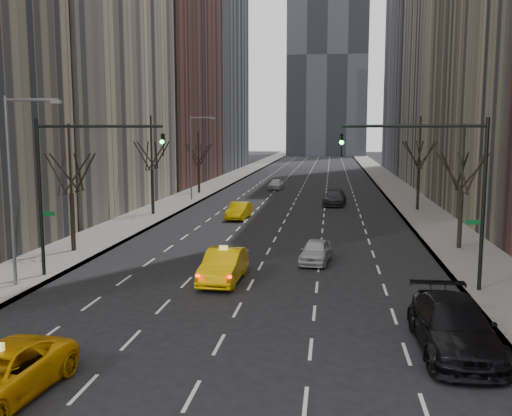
% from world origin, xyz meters
% --- Properties ---
extents(ground, '(400.00, 400.00, 0.00)m').
position_xyz_m(ground, '(0.00, 0.00, 0.00)').
color(ground, black).
rests_on(ground, ground).
extents(sidewalk_left, '(4.50, 320.00, 0.15)m').
position_xyz_m(sidewalk_left, '(-12.25, 70.00, 0.07)').
color(sidewalk_left, slate).
rests_on(sidewalk_left, ground).
extents(sidewalk_right, '(4.50, 320.00, 0.15)m').
position_xyz_m(sidewalk_right, '(12.25, 70.00, 0.07)').
color(sidewalk_right, slate).
rests_on(sidewalk_right, ground).
extents(bld_left_far, '(14.00, 28.00, 44.00)m').
position_xyz_m(bld_left_far, '(-21.50, 66.00, 22.00)').
color(bld_left_far, brown).
rests_on(bld_left_far, ground).
extents(bld_left_deep, '(14.00, 30.00, 60.00)m').
position_xyz_m(bld_left_deep, '(-21.50, 96.00, 30.00)').
color(bld_left_deep, slate).
rests_on(bld_left_deep, ground).
extents(bld_right_deep, '(14.00, 30.00, 58.00)m').
position_xyz_m(bld_right_deep, '(21.50, 95.00, 29.00)').
color(bld_right_deep, slate).
rests_on(bld_right_deep, ground).
extents(tree_lw_b, '(3.36, 3.50, 7.82)m').
position_xyz_m(tree_lw_b, '(-12.00, 18.00, 3.72)').
color(tree_lw_b, black).
rests_on(tree_lw_b, ground).
extents(tree_lw_c, '(3.36, 3.50, 8.74)m').
position_xyz_m(tree_lw_c, '(-12.00, 34.00, 4.04)').
color(tree_lw_c, black).
rests_on(tree_lw_c, ground).
extents(tree_lw_d, '(3.36, 3.50, 7.36)m').
position_xyz_m(tree_lw_d, '(-12.00, 52.00, 3.56)').
color(tree_lw_d, black).
rests_on(tree_lw_d, ground).
extents(tree_rw_b, '(3.36, 3.50, 7.82)m').
position_xyz_m(tree_rw_b, '(12.00, 22.00, 3.72)').
color(tree_rw_b, black).
rests_on(tree_rw_b, ground).
extents(tree_rw_c, '(3.36, 3.50, 8.74)m').
position_xyz_m(tree_rw_c, '(12.00, 40.00, 4.04)').
color(tree_rw_c, black).
rests_on(tree_rw_c, ground).
extents(traffic_mast_left, '(6.69, 0.39, 8.00)m').
position_xyz_m(traffic_mast_left, '(-9.11, 12.00, 5.49)').
color(traffic_mast_left, black).
rests_on(traffic_mast_left, ground).
extents(traffic_mast_right, '(6.69, 0.39, 8.00)m').
position_xyz_m(traffic_mast_right, '(9.11, 12.00, 5.49)').
color(traffic_mast_right, black).
rests_on(traffic_mast_right, ground).
extents(streetlight_near, '(2.83, 0.22, 9.00)m').
position_xyz_m(streetlight_near, '(-10.84, 10.00, 5.62)').
color(streetlight_near, slate).
rests_on(streetlight_near, ground).
extents(streetlight_far, '(2.83, 0.22, 9.00)m').
position_xyz_m(streetlight_far, '(-10.84, 45.00, 5.62)').
color(streetlight_far, slate).
rests_on(streetlight_far, ground).
extents(taxi_sedan, '(1.86, 4.98, 1.63)m').
position_xyz_m(taxi_sedan, '(-1.43, 12.43, 0.81)').
color(taxi_sedan, '#FFC105').
rests_on(taxi_sedan, ground).
extents(silver_sedan_ahead, '(2.06, 4.09, 1.33)m').
position_xyz_m(silver_sedan_ahead, '(3.04, 17.22, 0.67)').
color(silver_sedan_ahead, '#AFB2B7').
rests_on(silver_sedan_ahead, ground).
extents(parked_suv_black, '(2.61, 6.18, 1.78)m').
position_xyz_m(parked_suv_black, '(8.10, 4.44, 0.89)').
color(parked_suv_black, black).
rests_on(parked_suv_black, ground).
extents(far_taxi, '(1.80, 4.41, 1.42)m').
position_xyz_m(far_taxi, '(-3.98, 32.97, 0.71)').
color(far_taxi, yellow).
rests_on(far_taxi, ground).
extents(far_suv_grey, '(2.66, 5.40, 1.51)m').
position_xyz_m(far_suv_grey, '(4.24, 43.36, 0.76)').
color(far_suv_grey, '#29292E').
rests_on(far_suv_grey, ground).
extents(far_car_white, '(1.89, 4.17, 1.39)m').
position_xyz_m(far_car_white, '(-3.29, 58.35, 0.70)').
color(far_car_white, silver).
rests_on(far_car_white, ground).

